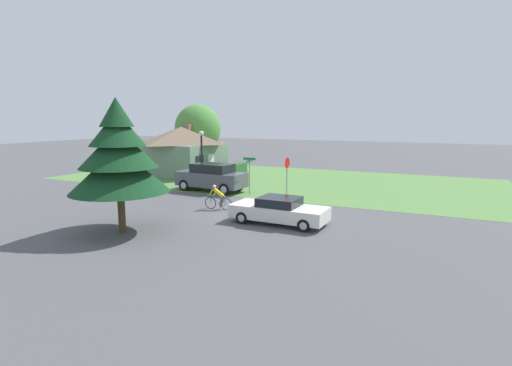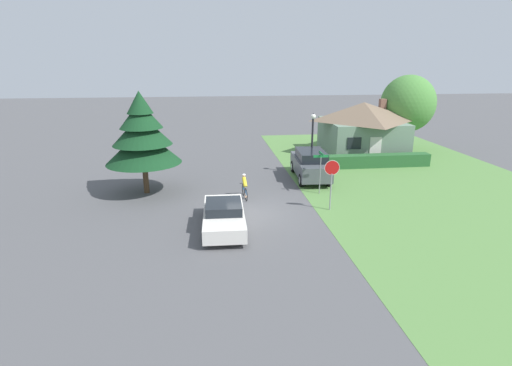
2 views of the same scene
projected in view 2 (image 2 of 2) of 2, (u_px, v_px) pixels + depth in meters
The scene contains 12 objects.
ground_plane at pixel (252, 213), 20.87m from camera, with size 140.00×140.00×0.00m, color #515154.
grass_verge_right at pixel (419, 183), 25.97m from camera, with size 16.00×36.00×0.01m, color #568442.
cottage_house at pixel (362, 127), 33.48m from camera, with size 6.77×6.90×4.53m.
hedge_row at pixel (374, 161), 29.72m from camera, with size 8.52×0.90×0.94m, color #285B2D.
sedan_left_lane at pixel (224, 216), 18.81m from camera, with size 2.04×4.76×1.31m.
cyclist at pixel (245, 187), 23.00m from camera, with size 0.44×1.68×1.41m.
parked_suv_right at pixel (310, 164), 26.61m from camera, with size 2.25×5.09×1.95m.
stop_sign at pixel (332, 175), 20.76m from camera, with size 0.79×0.09×2.73m.
street_lamp at pixel (312, 135), 27.03m from camera, with size 0.35×0.35×4.29m.
street_name_sign at pixel (321, 165), 23.42m from camera, with size 0.90×0.90×2.53m.
conifer_tall_near at pixel (142, 136), 23.08m from camera, with size 4.38×4.38×6.03m.
deciduous_tree_right at pixel (408, 104), 34.50m from camera, with size 4.63×4.63×6.48m.
Camera 2 is at (-2.10, -19.35, 7.68)m, focal length 28.00 mm.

